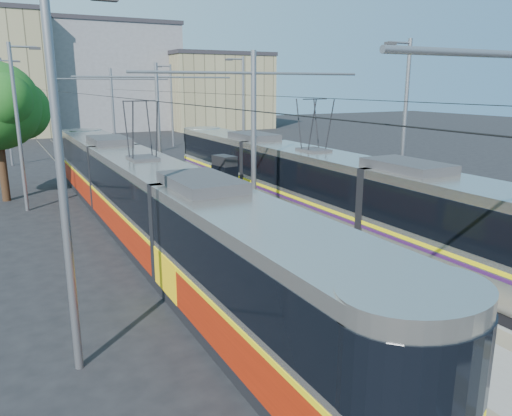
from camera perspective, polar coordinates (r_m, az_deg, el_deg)
ground at (r=13.62m, az=15.95°, el=-13.27°), size 160.00×160.00×0.00m
platform at (r=27.65m, az=-8.91°, el=1.35°), size 4.00×50.00×0.30m
tactile_strip_left at (r=27.20m, az=-11.81°, el=1.35°), size 0.70×50.00×0.01m
tactile_strip_right at (r=28.10m, az=-6.13°, el=1.97°), size 0.70×50.00×0.01m
rails at (r=27.68m, az=-8.90°, el=1.08°), size 8.71×70.00×0.03m
tram_left at (r=20.07m, az=-12.56°, el=0.95°), size 2.43×30.33×5.50m
tram_right at (r=22.08m, az=6.48°, el=2.78°), size 2.43×27.89×5.50m
catenary at (r=24.37m, az=-7.08°, el=10.13°), size 9.20×70.00×7.00m
street_lamps at (r=30.87m, az=-11.67°, el=10.11°), size 15.18×38.22×8.00m
shelter at (r=23.34m, az=-3.59°, el=2.97°), size 0.91×1.28×2.61m
tree at (r=29.68m, az=-27.06°, el=10.22°), size 5.03×4.65×7.31m
building_centre at (r=74.05m, az=-16.91°, el=14.15°), size 18.36×14.28×14.15m
building_right at (r=72.48m, az=-4.64°, el=13.20°), size 14.28×10.20×10.35m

